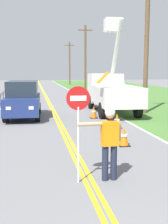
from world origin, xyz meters
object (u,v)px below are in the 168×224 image
object	(u,v)px
oncoming_suv_nearest	(23,99)
utility_bucket_truck	(111,90)
utility_pole_far	(70,63)
utility_pole_mid	(85,57)
flagger_worker	(109,139)
utility_pole_near	(147,42)
traffic_cone_lead	(124,137)
traffic_cone_tail	(94,112)
traffic_cone_mid	(117,121)
stop_sign_paddle	(78,113)

from	to	relation	value
oncoming_suv_nearest	utility_bucket_truck	bearing A→B (deg)	13.77
oncoming_suv_nearest	utility_pole_far	world-z (taller)	utility_pole_far
utility_pole_mid	utility_pole_far	world-z (taller)	utility_pole_mid
flagger_worker	utility_pole_mid	bearing A→B (deg)	80.76
utility_pole_near	traffic_cone_lead	size ratio (longest dim) A/B	12.18
traffic_cone_tail	traffic_cone_lead	bearing A→B (deg)	-91.73
utility_pole_far	traffic_cone_tail	size ratio (longest dim) A/B	11.39
flagger_worker	oncoming_suv_nearest	bearing A→B (deg)	103.32
traffic_cone_lead	utility_bucket_truck	bearing A→B (deg)	77.91
utility_pole_near	utility_pole_far	world-z (taller)	utility_pole_near
utility_bucket_truck	traffic_cone_tail	bearing A→B (deg)	-125.42
utility_bucket_truck	traffic_cone_mid	size ratio (longest dim) A/B	9.87
utility_pole_mid	traffic_cone_tail	distance (m)	21.38
utility_pole_near	utility_pole_mid	bearing A→B (deg)	90.89
stop_sign_paddle	traffic_cone_tail	bearing A→B (deg)	75.74
traffic_cone_tail	traffic_cone_mid	bearing A→B (deg)	-80.75
utility_pole_near	traffic_cone_lead	distance (m)	9.31
flagger_worker	utility_bucket_truck	xyz separation A→B (m)	(3.17, 11.39, 0.38)
oncoming_suv_nearest	stop_sign_paddle	bearing A→B (deg)	-80.94
utility_bucket_truck	traffic_cone_mid	world-z (taller)	utility_bucket_truck
stop_sign_paddle	utility_bucket_truck	size ratio (longest dim) A/B	0.34
utility_bucket_truck	traffic_cone_lead	size ratio (longest dim) A/B	9.87
traffic_cone_mid	stop_sign_paddle	bearing A→B (deg)	-114.40
oncoming_suv_nearest	utility_pole_far	distance (m)	38.77
flagger_worker	traffic_cone_mid	size ratio (longest dim) A/B	2.61
utility_pole_far	utility_pole_mid	bearing A→B (deg)	-90.85
stop_sign_paddle	traffic_cone_tail	xyz separation A→B (m)	(2.33, 9.18, -1.37)
utility_pole_mid	traffic_cone_lead	bearing A→B (deg)	-97.39
utility_bucket_truck	utility_pole_near	xyz separation A→B (m)	(2.00, -0.89, 3.02)
oncoming_suv_nearest	utility_pole_mid	size ratio (longest dim) A/B	0.56
oncoming_suv_nearest	traffic_cone_mid	world-z (taller)	oncoming_suv_nearest
stop_sign_paddle	utility_pole_mid	bearing A→B (deg)	79.35
utility_pole_near	traffic_cone_mid	xyz separation A→B (m)	(-3.11, -4.34, -4.11)
traffic_cone_mid	traffic_cone_tail	xyz separation A→B (m)	(-0.48, 2.97, 0.00)
utility_bucket_truck	oncoming_suv_nearest	size ratio (longest dim) A/B	1.48
utility_pole_mid	stop_sign_paddle	bearing A→B (deg)	-100.65
flagger_worker	stop_sign_paddle	world-z (taller)	stop_sign_paddle
stop_sign_paddle	utility_pole_near	xyz separation A→B (m)	(5.93, 10.54, 2.74)
flagger_worker	traffic_cone_mid	xyz separation A→B (m)	(2.05, 6.17, -0.71)
oncoming_suv_nearest	utility_pole_mid	bearing A→B (deg)	69.98
flagger_worker	utility_pole_mid	xyz separation A→B (m)	(4.86, 29.88, 3.30)
flagger_worker	utility_pole_far	size ratio (longest dim) A/B	0.23
utility_pole_far	utility_pole_near	bearing A→B (deg)	-89.95
utility_bucket_truck	utility_pole_near	world-z (taller)	utility_pole_near
utility_bucket_truck	utility_pole_far	xyz separation A→B (m)	(1.96, 36.55, 2.74)
utility_pole_far	traffic_cone_lead	world-z (taller)	utility_pole_far
traffic_cone_tail	utility_pole_mid	bearing A→B (deg)	80.97
stop_sign_paddle	traffic_cone_mid	xyz separation A→B (m)	(2.82, 6.21, -1.37)
flagger_worker	traffic_cone_tail	distance (m)	9.30
stop_sign_paddle	utility_bucket_truck	distance (m)	12.09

